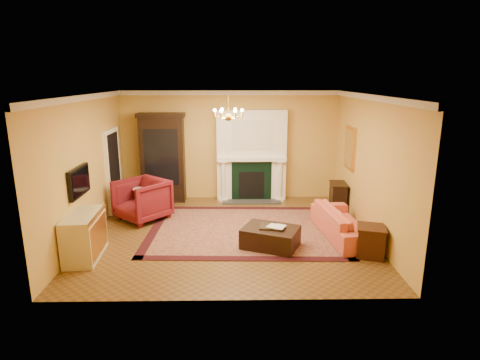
{
  "coord_description": "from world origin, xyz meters",
  "views": [
    {
      "loc": [
        0.09,
        -8.29,
        3.34
      ],
      "look_at": [
        0.24,
        0.3,
        1.14
      ],
      "focal_mm": 30.0,
      "sensor_mm": 36.0,
      "label": 1
    }
  ],
  "objects_px": {
    "china_cabinet": "(163,160)",
    "end_table": "(371,242)",
    "console_table": "(338,197)",
    "commode": "(84,236)",
    "leather_ottoman": "(270,237)",
    "wingback_armchair": "(142,198)",
    "pedestal_table": "(142,200)",
    "coral_sofa": "(344,218)"
  },
  "relations": [
    {
      "from": "end_table",
      "to": "pedestal_table",
      "type": "bearing_deg",
      "value": 153.87
    },
    {
      "from": "wingback_armchair",
      "to": "console_table",
      "type": "xyz_separation_m",
      "value": [
        4.87,
        0.58,
        -0.19
      ]
    },
    {
      "from": "coral_sofa",
      "to": "end_table",
      "type": "relative_size",
      "value": 3.75
    },
    {
      "from": "console_table",
      "to": "commode",
      "type": "bearing_deg",
      "value": -148.45
    },
    {
      "from": "china_cabinet",
      "to": "pedestal_table",
      "type": "height_order",
      "value": "china_cabinet"
    },
    {
      "from": "pedestal_table",
      "to": "coral_sofa",
      "type": "relative_size",
      "value": 0.33
    },
    {
      "from": "pedestal_table",
      "to": "console_table",
      "type": "xyz_separation_m",
      "value": [
        4.94,
        0.33,
        -0.06
      ]
    },
    {
      "from": "china_cabinet",
      "to": "end_table",
      "type": "distance_m",
      "value": 5.92
    },
    {
      "from": "china_cabinet",
      "to": "wingback_armchair",
      "type": "relative_size",
      "value": 2.14
    },
    {
      "from": "wingback_armchair",
      "to": "leather_ottoman",
      "type": "distance_m",
      "value": 3.4
    },
    {
      "from": "pedestal_table",
      "to": "coral_sofa",
      "type": "bearing_deg",
      "value": -17.01
    },
    {
      "from": "china_cabinet",
      "to": "console_table",
      "type": "height_order",
      "value": "china_cabinet"
    },
    {
      "from": "china_cabinet",
      "to": "leather_ottoman",
      "type": "relative_size",
      "value": 2.17
    },
    {
      "from": "china_cabinet",
      "to": "end_table",
      "type": "bearing_deg",
      "value": -40.5
    },
    {
      "from": "wingback_armchair",
      "to": "commode",
      "type": "distance_m",
      "value": 2.2
    },
    {
      "from": "console_table",
      "to": "leather_ottoman",
      "type": "height_order",
      "value": "console_table"
    },
    {
      "from": "wingback_armchair",
      "to": "coral_sofa",
      "type": "xyz_separation_m",
      "value": [
        4.57,
        -1.17,
        -0.12
      ]
    },
    {
      "from": "coral_sofa",
      "to": "console_table",
      "type": "xyz_separation_m",
      "value": [
        0.31,
        1.75,
        -0.07
      ]
    },
    {
      "from": "china_cabinet",
      "to": "wingback_armchair",
      "type": "distance_m",
      "value": 1.69
    },
    {
      "from": "commode",
      "to": "china_cabinet",
      "type": "bearing_deg",
      "value": 72.55
    },
    {
      "from": "leather_ottoman",
      "to": "commode",
      "type": "bearing_deg",
      "value": -150.2
    },
    {
      "from": "wingback_armchair",
      "to": "console_table",
      "type": "height_order",
      "value": "wingback_armchair"
    },
    {
      "from": "pedestal_table",
      "to": "end_table",
      "type": "xyz_separation_m",
      "value": [
        4.88,
        -2.39,
        -0.12
      ]
    },
    {
      "from": "commode",
      "to": "wingback_armchair",
      "type": "bearing_deg",
      "value": 69.67
    },
    {
      "from": "coral_sofa",
      "to": "end_table",
      "type": "xyz_separation_m",
      "value": [
        0.25,
        -0.98,
        -0.13
      ]
    },
    {
      "from": "console_table",
      "to": "leather_ottoman",
      "type": "distance_m",
      "value": 2.99
    },
    {
      "from": "commode",
      "to": "coral_sofa",
      "type": "bearing_deg",
      "value": 6.68
    },
    {
      "from": "end_table",
      "to": "wingback_armchair",
      "type": "bearing_deg",
      "value": 155.98
    },
    {
      "from": "coral_sofa",
      "to": "console_table",
      "type": "relative_size",
      "value": 3.05
    },
    {
      "from": "china_cabinet",
      "to": "leather_ottoman",
      "type": "bearing_deg",
      "value": -51.99
    },
    {
      "from": "china_cabinet",
      "to": "commode",
      "type": "relative_size",
      "value": 1.99
    },
    {
      "from": "china_cabinet",
      "to": "coral_sofa",
      "type": "relative_size",
      "value": 1.08
    },
    {
      "from": "china_cabinet",
      "to": "leather_ottoman",
      "type": "distance_m",
      "value": 4.3
    },
    {
      "from": "pedestal_table",
      "to": "console_table",
      "type": "relative_size",
      "value": 1.01
    },
    {
      "from": "wingback_armchair",
      "to": "commode",
      "type": "bearing_deg",
      "value": -65.12
    },
    {
      "from": "china_cabinet",
      "to": "commode",
      "type": "distance_m",
      "value": 3.83
    },
    {
      "from": "pedestal_table",
      "to": "commode",
      "type": "xyz_separation_m",
      "value": [
        -0.57,
        -2.35,
        0.02
      ]
    },
    {
      "from": "commode",
      "to": "leather_ottoman",
      "type": "height_order",
      "value": "commode"
    },
    {
      "from": "wingback_armchair",
      "to": "coral_sofa",
      "type": "height_order",
      "value": "wingback_armchair"
    },
    {
      "from": "commode",
      "to": "leather_ottoman",
      "type": "bearing_deg",
      "value": 3.02
    },
    {
      "from": "pedestal_table",
      "to": "coral_sofa",
      "type": "height_order",
      "value": "coral_sofa"
    },
    {
      "from": "console_table",
      "to": "coral_sofa",
      "type": "bearing_deg",
      "value": -94.39
    }
  ]
}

